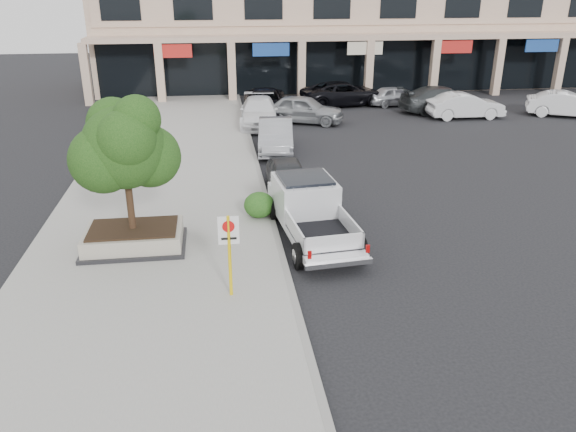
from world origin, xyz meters
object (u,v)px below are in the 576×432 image
Objects in this scene: curb_car_b at (276,135)px; curb_car_c at (259,112)px; curb_car_d at (265,103)px; lot_car_d at (344,93)px; lot_car_e at (396,96)px; planter at (134,238)px; lot_car_b at (465,106)px; curb_car_a at (288,177)px; pickup_truck at (313,213)px; lot_car_f at (566,104)px; lot_car_a at (303,109)px; no_parking_sign at (229,245)px; planter_tree at (129,146)px; lot_car_c at (443,100)px.

curb_car_b is 5.69m from curb_car_c.
curb_car_d is 0.99× the size of lot_car_d.
lot_car_d is 1.49× the size of lot_car_e.
lot_car_b is (18.46, 16.84, 0.31)m from planter.
curb_car_b is (0.20, 6.23, 0.12)m from curb_car_a.
lot_car_d is at bearing 69.66° from curb_car_a.
curb_car_d is 1.23× the size of lot_car_b.
lot_car_f is (19.26, 16.23, -0.14)m from pickup_truck.
lot_car_a reaches higher than lot_car_d.
no_parking_sign reaches higher than lot_car_e.
planter_tree reaches higher than lot_car_a.
lot_car_a is 1.24× the size of lot_car_e.
planter is at bearing -111.56° from curb_car_b.
planter is at bearing 132.52° from lot_car_c.
planter is 26.19m from lot_car_e.
curb_car_c is 1.38× the size of lot_car_e.
curb_car_b is at bearing 87.82° from curb_car_a.
lot_car_a is at bearing 76.43° from pickup_truck.
lot_car_e reaches higher than curb_car_a.
lot_car_e is at bearing 39.18° from lot_car_c.
no_parking_sign reaches higher than curb_car_d.
curb_car_d is at bearing 87.89° from curb_car_a.
lot_car_a is 9.77m from lot_car_c.
planter_tree is 12.47m from curb_car_b.
pickup_truck is 23.11m from lot_car_e.
lot_car_d reaches higher than lot_car_b.
no_parking_sign reaches higher than lot_car_a.
lot_car_e is (3.60, -0.56, -0.15)m from lot_car_d.
lot_car_f is at bearing 4.36° from curb_car_c.
lot_car_b is at bearing 30.92° from curb_car_b.
pickup_truck reaches higher than curb_car_c.
lot_car_e is at bearing 59.96° from pickup_truck.
lot_car_b is 5.38m from lot_car_e.
curb_car_b reaches higher than lot_car_f.
lot_car_b is (12.89, 12.10, 0.11)m from curb_car_a.
planter_tree is at bearing 132.44° from lot_car_b.
lot_car_e is at bearing 63.22° from no_parking_sign.
no_parking_sign is 25.50m from lot_car_b.
curb_car_b is 6.40m from lot_car_a.
lot_car_d is at bearing 61.66° from planter.
lot_car_c is 7.64m from lot_car_f.
lot_car_d is at bearing 75.63° from lot_car_e.
planter is 0.54× the size of lot_car_d.
no_parking_sign is at bearing -49.05° from planter.
curb_car_d reaches higher than curb_car_b.
pickup_truck is at bearing -165.51° from lot_car_a.
lot_car_b is at bearing -7.03° from curb_car_d.
lot_car_d is at bearing 61.76° from planter_tree.
planter_tree is at bearing -140.19° from curb_car_a.
curb_car_c is 10.95m from lot_car_e.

